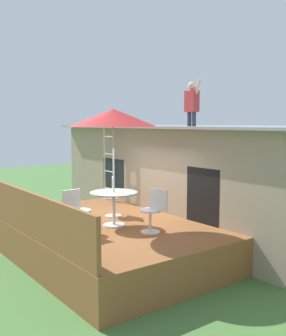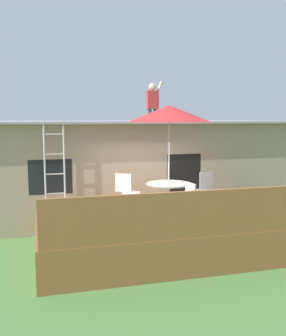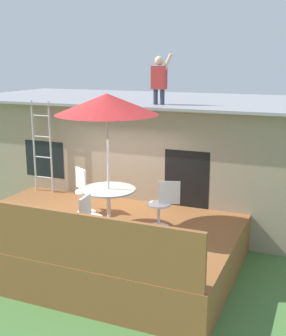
# 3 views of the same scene
# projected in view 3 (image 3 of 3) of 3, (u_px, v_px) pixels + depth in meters

# --- Properties ---
(ground_plane) EXTENTS (40.00, 40.00, 0.00)m
(ground_plane) POSITION_uv_depth(u_px,v_px,m) (99.00, 259.00, 8.90)
(ground_plane) COLOR #477538
(house) EXTENTS (10.50, 4.50, 2.96)m
(house) POSITION_uv_depth(u_px,v_px,m) (162.00, 154.00, 11.77)
(house) COLOR gray
(house) RESTS_ON ground
(deck) EXTENTS (5.45, 3.84, 0.80)m
(deck) POSITION_uv_depth(u_px,v_px,m) (99.00, 241.00, 8.81)
(deck) COLOR brown
(deck) RESTS_ON ground
(deck_railing) EXTENTS (5.35, 0.08, 0.90)m
(deck_railing) POSITION_uv_depth(u_px,v_px,m) (41.00, 235.00, 6.93)
(deck_railing) COLOR brown
(deck_railing) RESTS_ON deck
(patio_table) EXTENTS (1.04, 1.04, 0.74)m
(patio_table) POSITION_uv_depth(u_px,v_px,m) (109.00, 197.00, 8.40)
(patio_table) COLOR silver
(patio_table) RESTS_ON deck
(patio_umbrella) EXTENTS (1.90, 1.90, 2.54)m
(patio_umbrella) POSITION_uv_depth(u_px,v_px,m) (107.00, 104.00, 7.98)
(patio_umbrella) COLOR silver
(patio_umbrella) RESTS_ON deck
(step_ladder) EXTENTS (0.52, 0.04, 2.20)m
(step_ladder) POSITION_uv_depth(u_px,v_px,m) (42.00, 147.00, 10.53)
(step_ladder) COLOR silver
(step_ladder) RESTS_ON deck
(person_figure) EXTENTS (0.47, 0.20, 1.11)m
(person_figure) POSITION_uv_depth(u_px,v_px,m) (160.00, 77.00, 9.65)
(person_figure) COLOR #33384C
(person_figure) RESTS_ON house
(patio_chair_left) EXTENTS (0.57, 0.45, 0.92)m
(patio_chair_left) POSITION_uv_depth(u_px,v_px,m) (84.00, 191.00, 9.21)
(patio_chair_left) COLOR silver
(patio_chair_left) RESTS_ON deck
(patio_chair_right) EXTENTS (0.61, 0.44, 0.92)m
(patio_chair_right) POSITION_uv_depth(u_px,v_px,m) (163.00, 205.00, 8.34)
(patio_chair_right) COLOR silver
(patio_chair_right) RESTS_ON deck
(patio_chair_near) EXTENTS (0.44, 0.62, 0.92)m
(patio_chair_near) POSITION_uv_depth(u_px,v_px,m) (89.00, 220.00, 7.55)
(patio_chair_near) COLOR silver
(patio_chair_near) RESTS_ON deck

